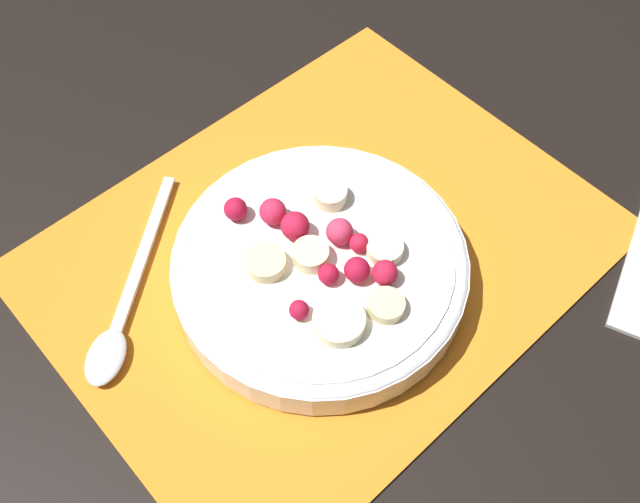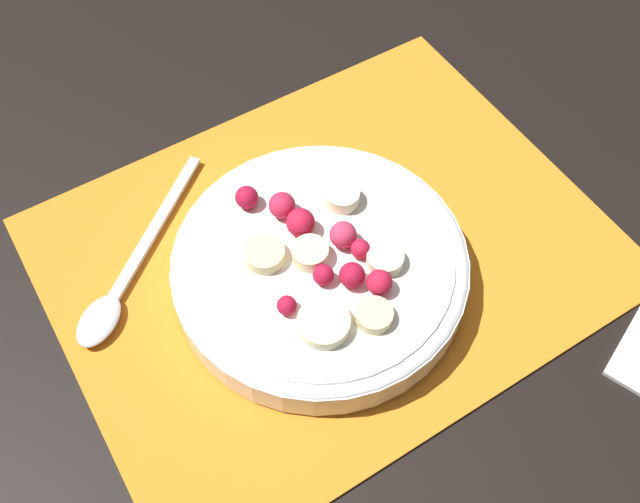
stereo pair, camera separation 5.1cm
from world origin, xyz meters
name	(u,v)px [view 1 (the left image)]	position (x,y,z in m)	size (l,w,h in m)	color
ground_plane	(323,251)	(0.00, 0.00, 0.00)	(3.00, 3.00, 0.00)	black
placemat	(323,249)	(0.00, 0.00, 0.00)	(0.42, 0.33, 0.01)	orange
fruit_bowl	(320,265)	(0.02, 0.02, 0.02)	(0.22, 0.22, 0.05)	white
spoon	(120,318)	(0.15, -0.05, 0.01)	(0.16, 0.13, 0.01)	silver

